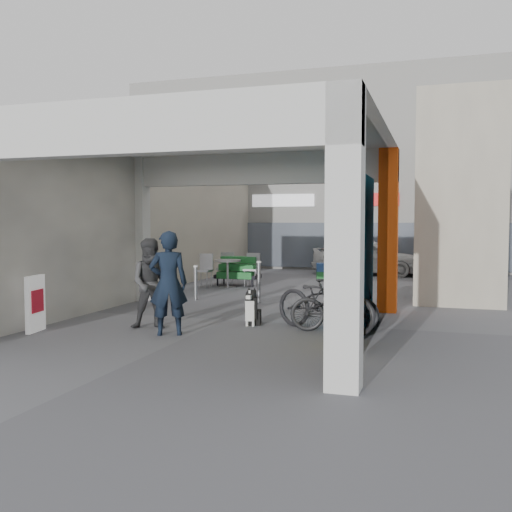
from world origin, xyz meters
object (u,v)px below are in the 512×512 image
(border_collie, at_px, (252,310))
(man_elderly, at_px, (352,284))
(man_with_dog, at_px, (168,283))
(man_crates, at_px, (343,252))
(man_back_turned, at_px, (152,284))
(bicycle_rear, at_px, (335,305))
(produce_stand, at_px, (238,274))
(bicycle_front, at_px, (325,301))
(white_van, at_px, (367,256))
(cafe_set, at_px, (227,275))

(border_collie, xyz_separation_m, man_elderly, (1.75, 0.91, 0.46))
(man_with_dog, xyz_separation_m, man_crates, (1.46, 9.66, 0.06))
(man_back_turned, height_order, bicycle_rear, man_back_turned)
(produce_stand, xyz_separation_m, man_crates, (2.86, 2.15, 0.61))
(produce_stand, height_order, man_with_dog, man_with_dog)
(man_elderly, xyz_separation_m, bicycle_front, (-0.33, -1.10, -0.20))
(border_collie, height_order, white_van, white_van)
(man_with_dog, relative_size, white_van, 0.45)
(man_elderly, bearing_deg, man_with_dog, -163.35)
(man_elderly, relative_size, bicycle_rear, 0.95)
(man_with_dog, relative_size, bicycle_rear, 1.15)
(bicycle_rear, height_order, white_van, white_van)
(cafe_set, height_order, produce_stand, cafe_set)
(cafe_set, bearing_deg, produce_stand, 54.63)
(man_back_turned, bearing_deg, man_elderly, 3.30)
(man_crates, xyz_separation_m, bicycle_front, (1.03, -8.52, -0.41))
(man_with_dog, bearing_deg, bicycle_front, 179.24)
(bicycle_rear, distance_m, white_van, 11.18)
(cafe_set, bearing_deg, bicycle_rear, -54.64)
(border_collie, bearing_deg, produce_stand, 99.12)
(bicycle_rear, bearing_deg, bicycle_front, 81.94)
(man_crates, bearing_deg, man_back_turned, 102.30)
(man_back_turned, bearing_deg, bicycle_rear, -12.26)
(man_with_dog, height_order, man_crates, man_crates)
(cafe_set, relative_size, man_back_turned, 1.00)
(man_with_dog, relative_size, bicycle_front, 0.86)
(cafe_set, xyz_separation_m, man_with_dog, (1.62, -7.20, 0.54))
(produce_stand, relative_size, man_back_turned, 0.81)
(man_elderly, bearing_deg, man_crates, 78.73)
(cafe_set, xyz_separation_m, bicycle_rear, (4.29, -6.05, 0.12))
(man_elderly, relative_size, white_van, 0.38)
(produce_stand, distance_m, man_elderly, 6.77)
(man_back_turned, distance_m, bicycle_rear, 3.31)
(cafe_set, height_order, bicycle_front, bicycle_front)
(produce_stand, relative_size, white_van, 0.34)
(border_collie, relative_size, white_van, 0.18)
(produce_stand, distance_m, border_collie, 6.66)
(produce_stand, distance_m, man_crates, 3.63)
(produce_stand, xyz_separation_m, man_with_dog, (1.40, -7.51, 0.55))
(man_with_dog, distance_m, white_van, 12.47)
(border_collie, bearing_deg, bicycle_front, -20.43)
(produce_stand, relative_size, bicycle_rear, 0.85)
(produce_stand, distance_m, man_back_turned, 7.14)
(border_collie, xyz_separation_m, bicycle_rear, (1.59, -0.18, 0.18))
(man_crates, height_order, white_van, man_crates)
(produce_stand, bearing_deg, bicycle_rear, -70.94)
(white_van, bearing_deg, bicycle_front, -175.58)
(man_with_dog, bearing_deg, man_elderly, -166.98)
(cafe_set, relative_size, white_van, 0.42)
(border_collie, distance_m, man_elderly, 2.02)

